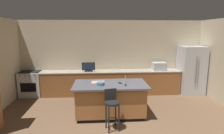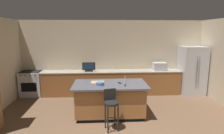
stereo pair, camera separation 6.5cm
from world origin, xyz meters
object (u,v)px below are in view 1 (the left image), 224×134
object	(u,v)px
refrigerator	(191,70)
bar_stool_center	(112,106)
tv_remote	(126,85)
kitchen_island	(110,99)
microwave	(159,66)
tv_monitor	(88,67)
range_oven	(31,84)
fruit_bowl	(100,84)
cutting_board	(98,82)
cell_phone	(120,83)

from	to	relation	value
refrigerator	bar_stool_center	xyz separation A→B (m)	(-3.16, -2.50, -0.31)
refrigerator	tv_remote	xyz separation A→B (m)	(-2.76, -1.94, 0.04)
kitchen_island	microwave	size ratio (longest dim) A/B	4.17
kitchen_island	refrigerator	size ratio (longest dim) A/B	1.12
kitchen_island	tv_monitor	world-z (taller)	tv_monitor
refrigerator	range_oven	world-z (taller)	refrigerator
kitchen_island	bar_stool_center	xyz separation A→B (m)	(-0.01, -0.76, 0.12)
range_oven	fruit_bowl	xyz separation A→B (m)	(2.51, -1.96, 0.51)
refrigerator	fruit_bowl	xyz separation A→B (m)	(-3.42, -1.87, 0.07)
microwave	tv_remote	bearing A→B (deg)	-127.44
fruit_bowl	tv_remote	bearing A→B (deg)	-6.46
fruit_bowl	bar_stool_center	bearing A→B (deg)	-67.45
cutting_board	tv_remote	bearing A→B (deg)	-24.02
range_oven	microwave	world-z (taller)	microwave
range_oven	cutting_board	world-z (taller)	cutting_board
refrigerator	range_oven	size ratio (longest dim) A/B	1.96
kitchen_island	tv_monitor	xyz separation A→B (m)	(-0.69, 1.78, 0.57)
range_oven	cutting_board	size ratio (longest dim) A/B	2.55
refrigerator	bar_stool_center	size ratio (longest dim) A/B	1.83
microwave	tv_remote	xyz separation A→B (m)	(-1.56, -2.03, -0.11)
cell_phone	cutting_board	xyz separation A→B (m)	(-0.61, 0.09, 0.01)
tv_remote	cutting_board	distance (m)	0.80
refrigerator	tv_monitor	size ratio (longest dim) A/B	3.82
microwave	fruit_bowl	xyz separation A→B (m)	(-2.22, -1.96, -0.08)
refrigerator	cutting_board	bearing A→B (deg)	-155.11
tv_monitor	tv_remote	size ratio (longest dim) A/B	2.76
kitchen_island	fruit_bowl	world-z (taller)	fruit_bowl
range_oven	fruit_bowl	world-z (taller)	fruit_bowl
refrigerator	fruit_bowl	distance (m)	3.90
kitchen_island	bar_stool_center	bearing A→B (deg)	-90.59
cell_phone	refrigerator	bearing A→B (deg)	10.27
microwave	tv_monitor	size ratio (longest dim) A/B	1.02
kitchen_island	tv_remote	size ratio (longest dim) A/B	11.78
cell_phone	tv_remote	world-z (taller)	tv_remote
microwave	fruit_bowl	bearing A→B (deg)	-138.57
refrigerator	tv_remote	bearing A→B (deg)	-144.83
fruit_bowl	cutting_board	distance (m)	0.26
cell_phone	cutting_board	distance (m)	0.62
kitchen_island	tv_remote	bearing A→B (deg)	-27.12
range_oven	cell_phone	bearing A→B (deg)	-30.40
fruit_bowl	range_oven	bearing A→B (deg)	142.08
bar_stool_center	range_oven	bearing A→B (deg)	123.72
range_oven	cutting_board	distance (m)	3.02
bar_stool_center	fruit_bowl	world-z (taller)	fruit_bowl
microwave	fruit_bowl	distance (m)	2.96
range_oven	microwave	xyz separation A→B (m)	(4.73, 0.00, 0.59)
fruit_bowl	cell_phone	size ratio (longest dim) A/B	1.40
microwave	cutting_board	bearing A→B (deg)	-143.25
bar_stool_center	fruit_bowl	distance (m)	0.78
cutting_board	range_oven	bearing A→B (deg)	145.08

